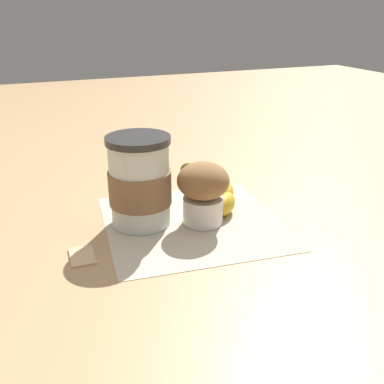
% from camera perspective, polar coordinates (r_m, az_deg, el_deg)
% --- Properties ---
extents(ground_plane, '(3.00, 3.00, 0.00)m').
position_cam_1_polar(ground_plane, '(0.70, 0.00, -3.89)').
color(ground_plane, tan).
extents(paper_napkin, '(0.29, 0.29, 0.00)m').
position_cam_1_polar(paper_napkin, '(0.70, 0.00, -3.84)').
color(paper_napkin, beige).
rests_on(paper_napkin, ground_plane).
extents(coffee_cup, '(0.09, 0.09, 0.14)m').
position_cam_1_polar(coffee_cup, '(0.67, -6.64, 1.22)').
color(coffee_cup, silver).
rests_on(coffee_cup, paper_napkin).
extents(muffin, '(0.08, 0.08, 0.10)m').
position_cam_1_polar(muffin, '(0.67, 1.42, 0.27)').
color(muffin, white).
rests_on(muffin, paper_napkin).
extents(banana, '(0.08, 0.22, 0.03)m').
position_cam_1_polar(banana, '(0.79, 2.68, 0.79)').
color(banana, gold).
rests_on(banana, paper_napkin).
extents(sugar_packet, '(0.03, 0.05, 0.01)m').
position_cam_1_polar(sugar_packet, '(0.62, -13.79, -7.79)').
color(sugar_packet, '#E0B27F').
rests_on(sugar_packet, ground_plane).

